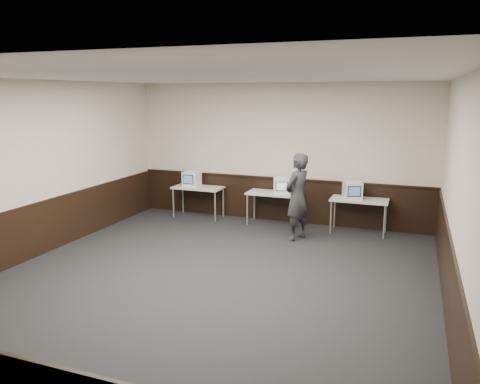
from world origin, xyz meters
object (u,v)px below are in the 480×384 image
object	(u,v)px
emac_center	(281,186)
emac_right	(352,190)
desk_right	(359,202)
emac_left	(192,179)
desk_center	(274,196)
desk_left	(198,190)
person	(297,197)

from	to	relation	value
emac_center	emac_right	bearing A→B (deg)	-18.94
desk_right	emac_left	bearing A→B (deg)	179.97
emac_left	desk_center	bearing A→B (deg)	0.37
emac_right	desk_left	bearing A→B (deg)	160.24
person	emac_right	bearing A→B (deg)	154.98
emac_left	emac_center	distance (m)	2.25
desk_right	emac_right	bearing A→B (deg)	-161.92
desk_left	emac_right	size ratio (longest dim) A/B	2.45
person	desk_center	bearing A→B (deg)	-115.50
emac_left	emac_right	size ratio (longest dim) A/B	0.81
desk_right	emac_center	xyz separation A→B (m)	(-1.72, -0.02, 0.25)
desk_center	emac_center	bearing A→B (deg)	-5.22
desk_left	desk_center	world-z (taller)	same
desk_center	emac_left	distance (m)	2.08
desk_right	emac_center	bearing A→B (deg)	-179.45
emac_left	emac_center	bearing A→B (deg)	-0.04
desk_center	person	size ratio (longest dim) A/B	0.67
desk_right	emac_right	distance (m)	0.30
desk_center	person	distance (m)	1.20
desk_center	emac_left	world-z (taller)	emac_left
emac_left	emac_right	bearing A→B (deg)	-0.34
emac_right	person	distance (m)	1.30
desk_right	emac_right	world-z (taller)	emac_right
desk_center	desk_right	size ratio (longest dim) A/B	1.00
desk_left	emac_left	distance (m)	0.30
desk_right	emac_center	distance (m)	1.74
emac_center	desk_center	bearing A→B (deg)	157.02
desk_left	person	distance (m)	2.82
emac_center	emac_left	bearing A→B (deg)	161.77
emac_left	person	distance (m)	2.97
desk_center	emac_right	size ratio (longest dim) A/B	2.45
desk_left	desk_right	distance (m)	3.80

